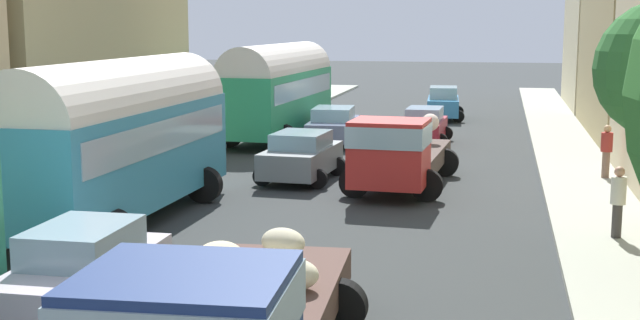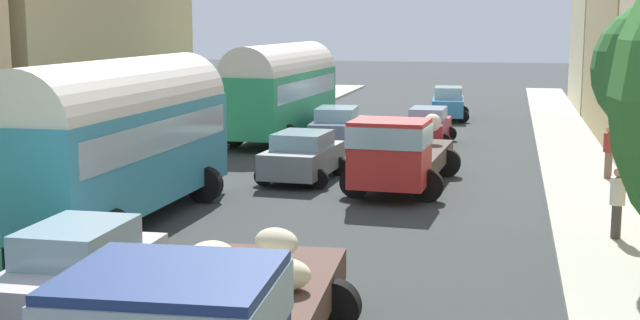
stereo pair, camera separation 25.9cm
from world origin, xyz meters
The scene contains 15 objects.
ground_plane centered at (0.00, 27.00, 0.00)m, with size 154.00×154.00×0.00m, color #343838.
sidewalk_left centered at (-7.25, 27.00, 0.07)m, with size 2.50×70.00×0.14m, color #AAAF9E.
sidewalk_right centered at (7.25, 27.00, 0.07)m, with size 2.50×70.00×0.14m, color #ADAF9D.
building_left_2 centered at (-10.96, 25.78, 4.36)m, with size 5.42×13.01×8.69m.
building_right_4 centered at (11.33, 49.27, 5.64)m, with size 6.22×10.88×11.22m.
parked_bus_1 centered at (-4.57, 16.74, 2.28)m, with size 3.41×9.06×4.12m.
parked_bus_2 centered at (-4.65, 32.60, 2.25)m, with size 3.54×9.39×4.07m.
cargo_truck_1 centered at (1.77, 22.29, 1.20)m, with size 3.22×6.99×2.31m.
car_0 centered at (1.64, 32.38, 0.76)m, with size 2.23×3.83×1.51m.
car_1 centered at (1.80, 41.45, 0.84)m, with size 2.29×4.00×1.69m.
car_2 centered at (-2.18, 10.09, 0.81)m, with size 2.29×3.94×1.63m.
car_3 centered at (-1.46, 23.33, 0.79)m, with size 2.53×3.90×1.56m.
car_4 centered at (-2.04, 31.60, 0.77)m, with size 2.52×4.21×1.52m.
pedestrian_1 centered at (7.99, 25.06, 1.04)m, with size 0.41×0.41×1.81m.
pedestrian_3 centered at (7.37, 17.20, 1.02)m, with size 0.49×0.49×1.79m.
Camera 2 is at (4.93, -2.84, 5.05)m, focal length 48.21 mm.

